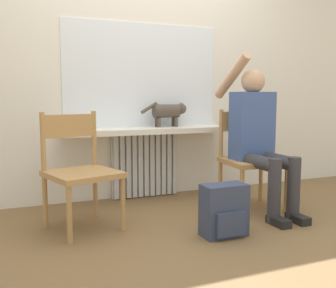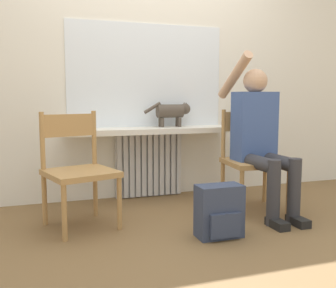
{
  "view_description": "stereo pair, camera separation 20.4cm",
  "coord_description": "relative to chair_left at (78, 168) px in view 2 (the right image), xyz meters",
  "views": [
    {
      "loc": [
        -1.21,
        -2.34,
        0.94
      ],
      "look_at": [
        0.0,
        0.58,
        0.57
      ],
      "focal_mm": 42.0,
      "sensor_mm": 36.0,
      "label": 1
    },
    {
      "loc": [
        -1.02,
        -2.42,
        0.94
      ],
      "look_at": [
        0.0,
        0.58,
        0.57
      ],
      "focal_mm": 42.0,
      "sensor_mm": 36.0,
      "label": 2
    }
  ],
  "objects": [
    {
      "name": "radiator",
      "position": [
        0.73,
        0.68,
        -0.12
      ],
      "size": [
        0.64,
        0.08,
        0.62
      ],
      "color": "silver",
      "rests_on": "ground_plane"
    },
    {
      "name": "person",
      "position": [
        1.45,
        -0.12,
        0.22
      ],
      "size": [
        0.36,
        0.99,
        1.32
      ],
      "color": "#333338",
      "rests_on": "ground_plane"
    },
    {
      "name": "wall_with_window",
      "position": [
        0.73,
        0.76,
        0.92
      ],
      "size": [
        7.0,
        0.06,
        2.7
      ],
      "color": "white",
      "rests_on": "ground_plane"
    },
    {
      "name": "backpack",
      "position": [
        0.88,
        -0.55,
        -0.26
      ],
      "size": [
        0.31,
        0.2,
        0.36
      ],
      "color": "#333D56",
      "rests_on": "ground_plane"
    },
    {
      "name": "ground_plane",
      "position": [
        0.73,
        -0.47,
        -0.43
      ],
      "size": [
        12.0,
        12.0,
        0.0
      ],
      "primitive_type": "plane",
      "color": "brown"
    },
    {
      "name": "window_glass",
      "position": [
        0.73,
        0.73,
        0.72
      ],
      "size": [
        1.49,
        0.01,
        0.96
      ],
      "color": "white",
      "rests_on": "windowsill"
    },
    {
      "name": "chair_right",
      "position": [
        1.45,
        0.0,
        0.0
      ],
      "size": [
        0.5,
        0.5,
        0.84
      ],
      "rotation": [
        0.0,
        0.0,
        -0.09
      ],
      "color": "#B2844C",
      "rests_on": "ground_plane"
    },
    {
      "name": "chair_left",
      "position": [
        0.0,
        0.0,
        0.0
      ],
      "size": [
        0.57,
        0.57,
        0.84
      ],
      "rotation": [
        0.0,
        0.0,
        0.29
      ],
      "color": "#B2844C",
      "rests_on": "ground_plane"
    },
    {
      "name": "cat",
      "position": [
        0.95,
        0.61,
        0.39
      ],
      "size": [
        0.46,
        0.12,
        0.24
      ],
      "color": "#4C4238",
      "rests_on": "windowsill"
    },
    {
      "name": "windowsill",
      "position": [
        0.73,
        0.56,
        0.21
      ],
      "size": [
        1.56,
        0.34,
        0.05
      ],
      "color": "white",
      "rests_on": "radiator"
    }
  ]
}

